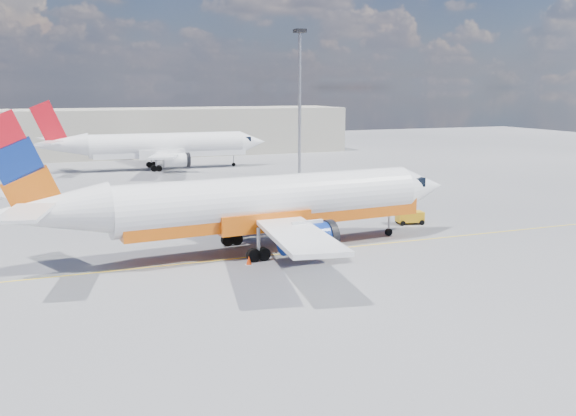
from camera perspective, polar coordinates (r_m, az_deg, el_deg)
name	(u,v)px	position (r m, az deg, el deg)	size (l,w,h in m)	color
ground	(263,268)	(41.87, -2.20, -5.39)	(240.00, 240.00, 0.00)	#5A5A5F
taxi_line	(249,257)	(44.60, -3.49, -4.38)	(70.00, 0.15, 0.01)	yellow
terminal_main	(146,132)	(114.69, -12.48, 6.63)	(70.00, 14.00, 8.00)	#BCB6A2
main_jet	(257,204)	(45.37, -2.79, 0.37)	(34.35, 27.09, 10.41)	white
second_jet	(160,146)	(93.70, -11.33, 5.40)	(32.81, 25.95, 9.95)	white
gse_tug	(409,215)	(56.04, 10.70, -0.65)	(2.42, 1.73, 1.60)	black
traffic_cone	(249,261)	(42.61, -3.49, -4.69)	(0.44, 0.44, 0.62)	white
floodlight_mast	(300,89)	(85.02, 1.04, 10.52)	(1.38, 1.38, 18.96)	gray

